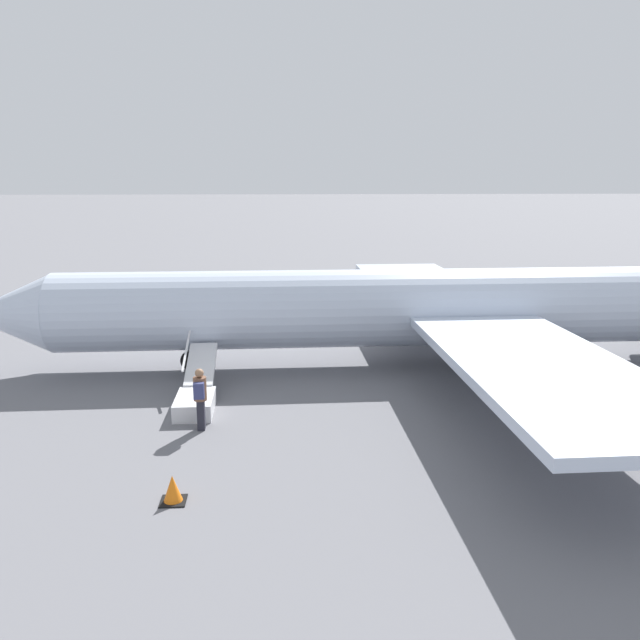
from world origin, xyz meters
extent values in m
plane|color=slate|center=(0.00, 0.00, 0.00)|extent=(600.00, 600.00, 0.00)
cylinder|color=silver|center=(0.00, 0.00, 2.18)|extent=(26.59, 2.89, 2.81)
cone|color=silver|center=(14.84, 0.04, 2.18)|extent=(3.10, 2.76, 2.75)
cube|color=silver|center=(-1.35, 6.98, 1.97)|extent=(4.53, 11.18, 0.28)
cube|color=silver|center=(-1.31, -6.99, 1.97)|extent=(4.53, 11.18, 0.28)
cylinder|color=black|center=(8.64, 0.02, 0.35)|extent=(0.70, 0.18, 0.70)
cylinder|color=#4C4C51|center=(8.64, 0.02, 0.80)|extent=(0.13, 0.13, 0.22)
cylinder|color=black|center=(-2.66, 1.26, 0.35)|extent=(0.70, 0.18, 0.70)
cylinder|color=#4C4C51|center=(-2.66, 1.26, 0.80)|extent=(0.13, 0.13, 0.22)
cylinder|color=black|center=(-2.65, -1.27, 0.35)|extent=(0.70, 0.18, 0.70)
cylinder|color=#4C4C51|center=(-2.65, -1.27, 0.80)|extent=(0.13, 0.13, 0.22)
cube|color=silver|center=(7.96, 4.38, 0.25)|extent=(1.11, 1.80, 0.50)
cube|color=silver|center=(7.97, 2.38, 0.88)|extent=(0.91, 2.24, 0.88)
cube|color=silver|center=(8.42, 2.38, 1.38)|extent=(0.07, 2.22, 0.82)
cube|color=#23232D|center=(7.63, 5.68, 0.42)|extent=(0.20, 0.28, 0.85)
cylinder|color=brown|center=(7.63, 5.68, 1.18)|extent=(0.36, 0.36, 0.65)
sphere|color=#936B4C|center=(7.63, 5.68, 1.62)|extent=(0.24, 0.24, 0.24)
cube|color=navy|center=(7.63, 5.95, 1.21)|extent=(0.28, 0.18, 0.44)
cube|color=black|center=(7.80, 9.66, 0.01)|extent=(0.55, 0.55, 0.03)
cone|color=orange|center=(7.80, 9.66, 0.30)|extent=(0.42, 0.42, 0.60)
camera|label=1|loc=(5.60, 22.01, 6.70)|focal=35.00mm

